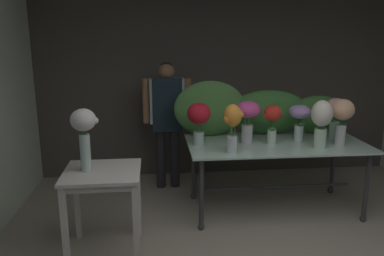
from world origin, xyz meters
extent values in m
plane|color=#9E9384|center=(0.00, 1.62, 0.00)|extent=(7.11, 7.11, 0.00)
cube|color=#4C4742|center=(0.00, 3.23, 1.33)|extent=(5.09, 0.12, 2.66)
cube|color=silver|center=(0.40, 1.88, 0.78)|extent=(1.95, 0.97, 0.02)
cylinder|color=#38383D|center=(-0.47, 1.49, 0.39)|extent=(0.05, 0.05, 0.77)
sphere|color=#38383D|center=(-0.47, 1.49, 0.03)|extent=(0.07, 0.07, 0.07)
cylinder|color=#38383D|center=(1.28, 1.49, 0.39)|extent=(0.05, 0.05, 0.77)
sphere|color=#38383D|center=(1.28, 1.49, 0.03)|extent=(0.07, 0.07, 0.07)
cylinder|color=#38383D|center=(-0.47, 2.26, 0.39)|extent=(0.05, 0.05, 0.77)
sphere|color=#38383D|center=(-0.47, 2.26, 0.03)|extent=(0.07, 0.07, 0.07)
cylinder|color=#38383D|center=(1.28, 2.26, 0.39)|extent=(0.05, 0.05, 0.77)
sphere|color=#38383D|center=(1.28, 2.26, 0.03)|extent=(0.07, 0.07, 0.07)
cylinder|color=#38383D|center=(0.40, 1.88, 0.27)|extent=(1.75, 0.03, 0.03)
cube|color=silver|center=(-1.39, 1.18, 0.77)|extent=(0.66, 0.63, 0.03)
cube|color=silver|center=(-1.39, 1.18, 0.73)|extent=(0.60, 0.57, 0.06)
cube|color=silver|center=(-1.68, 0.90, 0.38)|extent=(0.05, 0.05, 0.76)
cube|color=silver|center=(-1.10, 0.90, 0.38)|extent=(0.05, 0.05, 0.76)
cube|color=silver|center=(-1.68, 1.45, 0.38)|extent=(0.05, 0.05, 0.76)
cube|color=silver|center=(-1.10, 1.45, 0.38)|extent=(0.05, 0.05, 0.76)
cylinder|color=#232328|center=(-0.85, 2.68, 0.43)|extent=(0.12, 0.12, 0.87)
cylinder|color=#232328|center=(-0.67, 2.68, 0.43)|extent=(0.12, 0.12, 0.87)
cube|color=#B2BCC6|center=(-0.76, 2.68, 1.14)|extent=(0.43, 0.22, 0.55)
cube|color=#192833|center=(-0.76, 2.57, 1.10)|extent=(0.36, 0.02, 0.67)
cylinder|color=#936B4C|center=(-1.02, 2.68, 1.14)|extent=(0.09, 0.09, 0.55)
cylinder|color=#936B4C|center=(-0.50, 2.68, 1.14)|extent=(0.09, 0.09, 0.55)
sphere|color=#936B4C|center=(-0.76, 2.68, 1.51)|extent=(0.20, 0.20, 0.20)
ellipsoid|color=black|center=(-0.76, 2.70, 1.57)|extent=(0.15, 0.15, 0.09)
ellipsoid|color=#477F3D|center=(-0.28, 2.24, 1.12)|extent=(0.83, 0.22, 0.64)
ellipsoid|color=#387033|center=(0.41, 2.24, 1.06)|extent=(0.97, 0.26, 0.53)
ellipsoid|color=#387033|center=(1.01, 2.24, 1.02)|extent=(0.75, 0.23, 0.45)
cylinder|color=silver|center=(-0.45, 1.86, 0.87)|extent=(0.11, 0.11, 0.14)
cylinder|color=#9EBCB2|center=(-0.45, 1.86, 0.83)|extent=(0.10, 0.10, 0.06)
cylinder|color=#387033|center=(-0.43, 1.87, 0.94)|extent=(0.01, 0.01, 0.27)
cylinder|color=#387033|center=(-0.46, 1.88, 0.94)|extent=(0.01, 0.01, 0.27)
cylinder|color=#387033|center=(-0.48, 1.86, 0.94)|extent=(0.01, 0.01, 0.27)
cylinder|color=#387033|center=(-0.46, 1.83, 0.94)|extent=(0.01, 0.01, 0.27)
ellipsoid|color=red|center=(-0.45, 1.86, 1.14)|extent=(0.25, 0.25, 0.23)
cylinder|color=silver|center=(0.67, 1.92, 0.88)|extent=(0.10, 0.10, 0.18)
cylinder|color=#9EBCB2|center=(0.67, 1.92, 0.83)|extent=(0.09, 0.09, 0.08)
cylinder|color=#2D6028|center=(0.69, 1.92, 0.94)|extent=(0.01, 0.01, 0.28)
cylinder|color=#2D6028|center=(0.66, 1.93, 0.94)|extent=(0.01, 0.01, 0.28)
cylinder|color=#2D6028|center=(0.65, 1.92, 0.94)|extent=(0.01, 0.01, 0.28)
cylinder|color=#2D6028|center=(0.66, 1.89, 0.94)|extent=(0.01, 0.01, 0.28)
ellipsoid|color=#B28ED1|center=(0.67, 1.92, 1.13)|extent=(0.24, 0.24, 0.15)
sphere|color=#B28ED1|center=(0.60, 1.89, 1.14)|extent=(0.07, 0.07, 0.07)
sphere|color=#B28ED1|center=(0.73, 1.89, 1.11)|extent=(0.07, 0.07, 0.07)
ellipsoid|color=#387033|center=(0.68, 1.88, 0.99)|extent=(0.11, 0.08, 0.03)
cylinder|color=silver|center=(0.34, 1.83, 0.87)|extent=(0.09, 0.09, 0.15)
cylinder|color=#9EBCB2|center=(0.34, 1.83, 0.83)|extent=(0.09, 0.09, 0.06)
cylinder|color=#2D6028|center=(0.35, 1.84, 0.94)|extent=(0.01, 0.01, 0.28)
cylinder|color=#2D6028|center=(0.33, 1.85, 0.94)|extent=(0.01, 0.01, 0.28)
cylinder|color=#2D6028|center=(0.31, 1.84, 0.94)|extent=(0.01, 0.01, 0.28)
cylinder|color=#2D6028|center=(0.33, 1.82, 0.94)|extent=(0.01, 0.01, 0.28)
ellipsoid|color=red|center=(0.34, 1.83, 1.13)|extent=(0.19, 0.19, 0.17)
sphere|color=red|center=(0.27, 1.82, 1.11)|extent=(0.07, 0.07, 0.07)
sphere|color=red|center=(0.38, 1.82, 1.12)|extent=(0.05, 0.05, 0.05)
ellipsoid|color=#387033|center=(0.33, 1.80, 0.97)|extent=(0.11, 0.08, 0.03)
cylinder|color=silver|center=(0.79, 1.62, 0.90)|extent=(0.13, 0.13, 0.21)
cylinder|color=#9EBCB2|center=(0.79, 1.62, 0.84)|extent=(0.12, 0.12, 0.09)
cylinder|color=#477F3D|center=(0.81, 1.63, 0.94)|extent=(0.01, 0.01, 0.28)
cylinder|color=#477F3D|center=(0.79, 1.65, 0.94)|extent=(0.01, 0.01, 0.28)
cylinder|color=#477F3D|center=(0.75, 1.62, 0.94)|extent=(0.01, 0.01, 0.28)
cylinder|color=#477F3D|center=(0.79, 1.61, 0.94)|extent=(0.01, 0.01, 0.28)
ellipsoid|color=white|center=(0.79, 1.62, 1.16)|extent=(0.22, 0.22, 0.27)
ellipsoid|color=#2D6028|center=(0.81, 1.62, 1.02)|extent=(0.07, 0.11, 0.03)
cylinder|color=silver|center=(0.08, 1.89, 0.89)|extent=(0.12, 0.12, 0.20)
cylinder|color=#9EBCB2|center=(0.08, 1.89, 0.84)|extent=(0.11, 0.11, 0.09)
cylinder|color=#477F3D|center=(0.10, 1.88, 0.96)|extent=(0.01, 0.01, 0.31)
cylinder|color=#477F3D|center=(0.08, 1.91, 0.96)|extent=(0.01, 0.01, 0.31)
cylinder|color=#477F3D|center=(0.05, 1.89, 0.96)|extent=(0.01, 0.01, 0.31)
cylinder|color=#477F3D|center=(0.08, 1.87, 0.96)|extent=(0.01, 0.01, 0.31)
ellipsoid|color=#E54C9E|center=(0.08, 1.89, 1.17)|extent=(0.27, 0.27, 0.18)
sphere|color=#E54C9E|center=(0.15, 1.92, 1.18)|extent=(0.07, 0.07, 0.07)
cylinder|color=silver|center=(-0.16, 1.56, 0.88)|extent=(0.10, 0.10, 0.17)
cylinder|color=#9EBCB2|center=(-0.16, 1.56, 0.83)|extent=(0.10, 0.10, 0.07)
cylinder|color=#477F3D|center=(-0.13, 1.56, 0.96)|extent=(0.01, 0.01, 0.30)
cylinder|color=#477F3D|center=(-0.17, 1.58, 0.96)|extent=(0.01, 0.01, 0.30)
cylinder|color=#477F3D|center=(-0.16, 1.53, 0.96)|extent=(0.01, 0.01, 0.30)
ellipsoid|color=orange|center=(-0.16, 1.56, 1.17)|extent=(0.18, 0.18, 0.22)
sphere|color=orange|center=(-0.21, 1.54, 1.14)|extent=(0.09, 0.09, 0.09)
sphere|color=orange|center=(-0.09, 1.54, 1.19)|extent=(0.08, 0.08, 0.08)
ellipsoid|color=#28562D|center=(-0.15, 1.58, 0.99)|extent=(0.10, 0.04, 0.03)
cylinder|color=silver|center=(1.04, 1.70, 0.91)|extent=(0.11, 0.11, 0.23)
cylinder|color=#9EBCB2|center=(1.04, 1.70, 0.84)|extent=(0.10, 0.10, 0.10)
cylinder|color=#2D6028|center=(1.06, 1.70, 0.96)|extent=(0.01, 0.01, 0.31)
cylinder|color=#2D6028|center=(1.03, 1.72, 0.96)|extent=(0.01, 0.01, 0.31)
cylinder|color=#2D6028|center=(1.03, 1.69, 0.96)|extent=(0.01, 0.01, 0.31)
ellipsoid|color=#F4B78E|center=(1.04, 1.70, 1.18)|extent=(0.24, 0.24, 0.22)
ellipsoid|color=#28562D|center=(1.07, 1.70, 1.04)|extent=(0.09, 0.11, 0.03)
cylinder|color=silver|center=(1.11, 1.99, 0.89)|extent=(0.11, 0.11, 0.20)
cylinder|color=#9EBCB2|center=(1.11, 1.99, 0.84)|extent=(0.11, 0.11, 0.08)
cylinder|color=#477F3D|center=(1.13, 1.99, 0.96)|extent=(0.01, 0.01, 0.31)
cylinder|color=#477F3D|center=(1.09, 2.01, 0.96)|extent=(0.01, 0.01, 0.31)
cylinder|color=#477F3D|center=(1.10, 1.97, 0.96)|extent=(0.01, 0.01, 0.31)
ellipsoid|color=#EFB2BC|center=(1.11, 1.99, 1.17)|extent=(0.22, 0.22, 0.18)
sphere|color=#EFB2BC|center=(1.20, 1.96, 1.18)|extent=(0.09, 0.09, 0.09)
ellipsoid|color=#28562D|center=(1.08, 2.02, 1.01)|extent=(0.04, 0.10, 0.03)
cylinder|color=silver|center=(-1.52, 1.18, 0.96)|extent=(0.09, 0.09, 0.33)
cylinder|color=#9EBCB2|center=(-1.52, 1.18, 0.86)|extent=(0.08, 0.08, 0.14)
cylinder|color=#28562D|center=(-1.51, 1.17, 0.99)|extent=(0.01, 0.01, 0.39)
cylinder|color=#28562D|center=(-1.53, 1.19, 0.99)|extent=(0.01, 0.01, 0.39)
cylinder|color=#28562D|center=(-1.53, 1.17, 0.99)|extent=(0.01, 0.01, 0.39)
ellipsoid|color=white|center=(-1.52, 1.18, 1.25)|extent=(0.22, 0.22, 0.19)
sphere|color=white|center=(-1.43, 1.18, 1.24)|extent=(0.06, 0.06, 0.06)
ellipsoid|color=#387033|center=(-1.56, 1.19, 1.14)|extent=(0.08, 0.11, 0.03)
camera|label=1|loc=(-0.93, -2.09, 1.96)|focal=36.15mm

